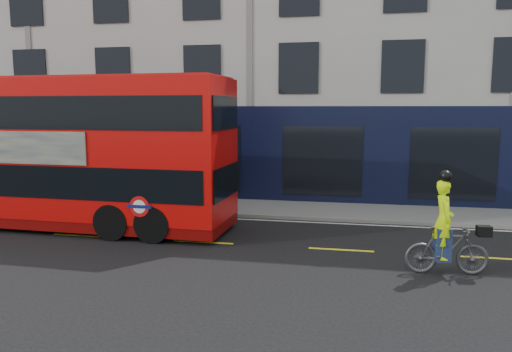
# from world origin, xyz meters

# --- Properties ---
(ground) EXTENTS (120.00, 120.00, 0.00)m
(ground) POSITION_xyz_m (0.00, 0.00, 0.00)
(ground) COLOR black
(ground) RESTS_ON ground
(pavement) EXTENTS (60.00, 3.00, 0.12)m
(pavement) POSITION_xyz_m (0.00, 6.50, 0.06)
(pavement) COLOR slate
(pavement) RESTS_ON ground
(kerb) EXTENTS (60.00, 0.12, 0.13)m
(kerb) POSITION_xyz_m (0.00, 5.00, 0.07)
(kerb) COLOR gray
(kerb) RESTS_ON ground
(building_terrace) EXTENTS (50.00, 10.07, 15.00)m
(building_terrace) POSITION_xyz_m (0.00, 12.94, 7.49)
(building_terrace) COLOR #B5B3AA
(building_terrace) RESTS_ON ground
(road_edge_line) EXTENTS (58.00, 0.10, 0.01)m
(road_edge_line) POSITION_xyz_m (0.00, 4.70, 0.00)
(road_edge_line) COLOR silver
(road_edge_line) RESTS_ON ground
(lane_dashes) EXTENTS (58.00, 0.12, 0.01)m
(lane_dashes) POSITION_xyz_m (0.00, 1.50, 0.00)
(lane_dashes) COLOR yellow
(lane_dashes) RESTS_ON ground
(bus) EXTENTS (12.22, 3.15, 4.89)m
(bus) POSITION_xyz_m (-5.53, 2.54, 2.51)
(bus) COLOR red
(bus) RESTS_ON ground
(cyclist) EXTENTS (1.99, 0.74, 2.50)m
(cyclist) POSITION_xyz_m (6.48, -0.08, 0.84)
(cyclist) COLOR #45484A
(cyclist) RESTS_ON ground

